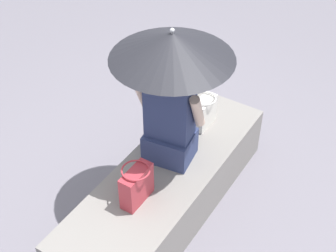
{
  "coord_description": "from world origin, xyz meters",
  "views": [
    {
      "loc": [
        -2.09,
        -1.34,
        2.94
      ],
      "look_at": [
        0.07,
        0.03,
        0.78
      ],
      "focal_mm": 52.09,
      "sensor_mm": 36.0,
      "label": 1
    }
  ],
  "objects": [
    {
      "name": "stone_bench",
      "position": [
        0.0,
        0.0,
        0.22
      ],
      "size": [
        2.0,
        0.64,
        0.43
      ],
      "primitive_type": "cube",
      "color": "gray",
      "rests_on": "ground"
    },
    {
      "name": "ground_plane",
      "position": [
        0.0,
        0.0,
        0.0
      ],
      "size": [
        14.0,
        14.0,
        0.0
      ],
      "primitive_type": "plane",
      "color": "slate"
    },
    {
      "name": "parasol",
      "position": [
        0.13,
        0.04,
        1.38
      ],
      "size": [
        0.81,
        0.81,
        1.07
      ],
      "color": "#B7B7BC",
      "rests_on": "stone_bench"
    },
    {
      "name": "tote_bag_canvas",
      "position": [
        0.59,
        0.02,
        0.56
      ],
      "size": [
        0.24,
        0.18,
        0.26
      ],
      "color": "silver",
      "rests_on": "stone_bench"
    },
    {
      "name": "person_seated",
      "position": [
        0.14,
        0.05,
        0.82
      ],
      "size": [
        0.33,
        0.49,
        0.9
      ],
      "color": "navy",
      "rests_on": "stone_bench"
    },
    {
      "name": "handbag_black",
      "position": [
        -0.34,
        0.01,
        0.57
      ],
      "size": [
        0.26,
        0.19,
        0.28
      ],
      "color": "#B2333D",
      "rests_on": "stone_bench"
    }
  ]
}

